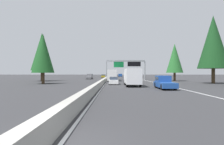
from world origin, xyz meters
TOP-DOWN VIEW (x-y plane):
  - ground_plane at (60.00, 0.00)m, footprint 320.00×320.00m
  - median_barrier at (80.00, 0.30)m, footprint 180.00×0.56m
  - shoulder_stripe_right at (70.00, -11.52)m, footprint 160.00×0.16m
  - shoulder_stripe_median at (70.00, -0.25)m, footprint 160.00×0.16m
  - sign_gantry_overhead at (54.80, -6.04)m, footprint 0.50×12.68m
  - pickup_far_right at (21.25, -9.20)m, footprint 5.60×2.00m
  - box_truck_near_center at (26.87, -5.15)m, footprint 8.50×2.40m
  - bus_mid_center at (48.67, -1.57)m, footprint 11.50×2.55m
  - minivan_near_right at (98.47, -5.64)m, footprint 5.00×1.95m
  - sedan_distant_b at (31.53, -1.97)m, footprint 4.40×1.80m
  - oncoming_near at (82.07, 2.78)m, footprint 4.40×1.80m
  - oncoming_far at (62.12, 6.67)m, footprint 5.60×2.00m
  - conifer_right_near at (34.70, -23.29)m, footprint 6.40×6.40m
  - conifer_right_mid at (46.76, -18.95)m, footprint 4.56×4.56m
  - conifer_left_foreground at (33.12, 12.62)m, footprint 4.55×4.55m
  - conifer_left_near at (45.90, 17.70)m, footprint 5.84×5.84m

SIDE VIEW (x-z plane):
  - ground_plane at x=60.00m, z-range 0.00..0.00m
  - shoulder_stripe_right at x=70.00m, z-range 0.00..0.01m
  - shoulder_stripe_median at x=70.00m, z-range 0.00..0.01m
  - median_barrier at x=80.00m, z-range 0.00..0.90m
  - sedan_distant_b at x=31.53m, z-range -0.05..1.42m
  - oncoming_near at x=82.07m, z-range -0.05..1.42m
  - pickup_far_right at x=21.25m, z-range -0.02..1.84m
  - oncoming_far at x=62.12m, z-range -0.02..1.84m
  - minivan_near_right at x=98.47m, z-range 0.11..1.80m
  - box_truck_near_center at x=26.87m, z-range 0.14..3.09m
  - bus_mid_center at x=48.67m, z-range 0.17..3.27m
  - sign_gantry_overhead at x=54.80m, z-range 1.87..8.18m
  - conifer_left_foreground at x=33.12m, z-range 1.11..11.45m
  - conifer_right_mid at x=46.76m, z-range 1.11..11.48m
  - conifer_left_near at x=45.90m, z-range 1.43..14.70m
  - conifer_right_near at x=34.70m, z-range 1.58..16.12m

